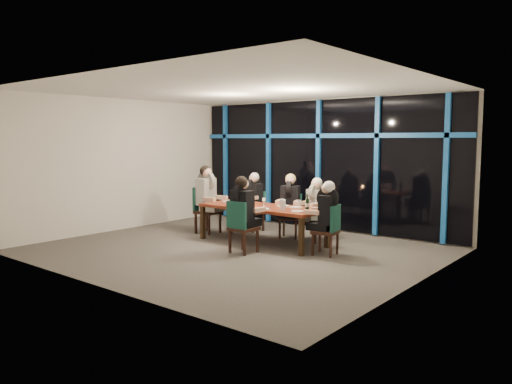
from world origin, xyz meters
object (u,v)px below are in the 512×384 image
chair_far_right (317,217)px  diner_near_mid (243,203)px  chair_end_left (205,207)px  diner_end_left (207,189)px  wine_bottle (307,205)px  chair_end_right (330,227)px  diner_far_mid (290,196)px  chair_far_left (255,209)px  chair_far_mid (291,213)px  chair_near_mid (241,224)px  diner_far_left (253,193)px  dining_table (262,209)px  diner_far_right (315,200)px  water_pitcher (283,205)px  diner_end_right (326,207)px

chair_far_right → diner_near_mid: bearing=-95.5°
chair_far_right → chair_end_left: (-2.44, -0.81, 0.08)m
diner_end_left → wine_bottle: diner_end_left is taller
chair_end_right → diner_far_mid: (-1.49, 0.88, 0.37)m
chair_far_left → diner_far_mid: (1.11, -0.21, 0.38)m
chair_end_right → wine_bottle: (-0.53, 0.07, 0.36)m
chair_far_mid → chair_near_mid: (0.18, -1.84, 0.02)m
diner_far_left → chair_far_mid: bearing=0.6°
chair_end_right → chair_near_mid: 1.61m
diner_far_mid → diner_end_left: bearing=-179.3°
chair_far_mid → chair_end_left: chair_end_left is taller
chair_end_left → chair_near_mid: chair_end_left is taller
chair_end_right → chair_near_mid: chair_near_mid is taller
diner_near_mid → wine_bottle: diner_near_mid is taller
dining_table → diner_far_mid: 0.82m
chair_near_mid → diner_far_right: 1.87m
diner_end_left → diner_near_mid: bearing=-121.7°
chair_far_right → diner_end_left: 2.53m
chair_end_left → water_pitcher: (2.34, -0.28, 0.28)m
chair_far_left → dining_table: bearing=-41.5°
chair_end_right → wine_bottle: wine_bottle is taller
chair_far_left → diner_far_right: size_ratio=1.04×
chair_far_mid → chair_end_right: size_ratio=1.01×
diner_far_mid → diner_far_right: size_ratio=1.04×
diner_end_right → wine_bottle: diner_end_right is taller
chair_end_right → diner_far_left: bearing=-121.2°
diner_far_mid → wine_bottle: bearing=-61.8°
chair_far_mid → dining_table: bearing=-117.5°
diner_far_right → diner_end_left: 2.45m
diner_far_mid → water_pitcher: bearing=-83.5°
chair_far_mid → diner_end_right: diner_end_right is taller
chair_far_mid → diner_end_left: bearing=-176.8°
chair_end_right → chair_near_mid: size_ratio=0.95×
chair_near_mid → diner_end_right: diner_end_right is taller
diner_far_right → diner_end_right: size_ratio=0.97×
chair_end_right → diner_far_right: (-0.87, 0.90, 0.34)m
dining_table → diner_end_left: (-1.61, 0.08, 0.30)m
chair_end_right → dining_table: bearing=-103.3°
chair_far_left → diner_far_left: diner_far_left is taller
chair_far_mid → diner_far_left: size_ratio=1.05×
dining_table → chair_far_left: chair_far_left is taller
chair_end_left → diner_far_right: diner_far_right is taller
chair_near_mid → chair_end_right: bearing=-145.9°
chair_end_left → diner_near_mid: bearing=-120.5°
chair_far_mid → diner_near_mid: diner_near_mid is taller
dining_table → chair_end_right: (1.61, -0.09, -0.17)m
diner_far_right → wine_bottle: 0.89m
chair_end_left → diner_end_right: 3.24m
chair_far_right → chair_end_left: chair_end_left is taller
diner_near_mid → chair_end_left: bearing=-25.6°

